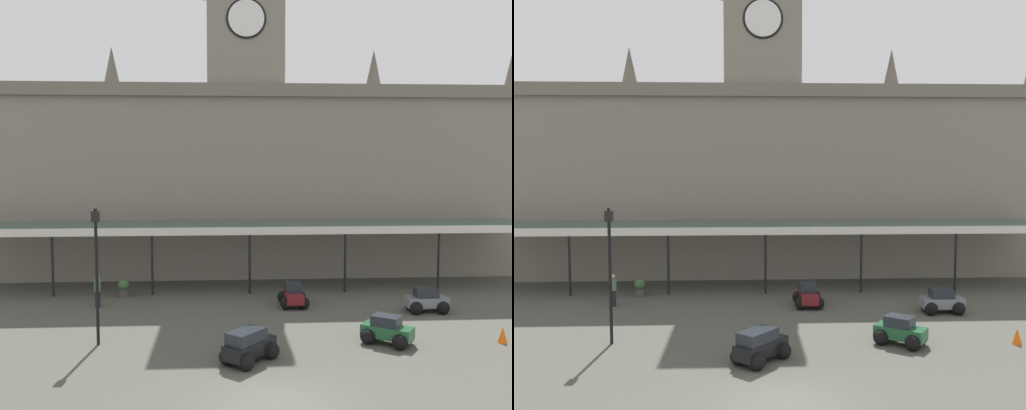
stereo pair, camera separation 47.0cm
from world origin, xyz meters
TOP-DOWN VIEW (x-y plane):
  - ground_plane at (0.00, 0.00)m, footprint 140.00×140.00m
  - station_building at (0.00, 20.86)m, footprint 38.21×5.61m
  - entrance_canopy at (0.00, 15.92)m, footprint 32.83×3.26m
  - car_grey_sedan at (8.59, 10.24)m, footprint 2.06×1.54m
  - car_black_estate at (-0.61, 3.83)m, footprint 2.34×2.40m
  - car_maroon_sedan at (2.10, 11.82)m, footprint 1.53×2.05m
  - car_green_sedan at (5.20, 5.57)m, footprint 2.25×2.14m
  - pedestrian_near_entrance at (-7.99, 12.29)m, footprint 0.34×0.34m
  - victorian_lamppost at (-6.69, 6.23)m, footprint 0.30×0.30m
  - traffic_cone at (10.04, 5.41)m, footprint 0.40×0.40m
  - planter_by_canopy at (-6.99, 14.35)m, footprint 0.60×0.60m

SIDE VIEW (x-z plane):
  - ground_plane at x=0.00m, z-range 0.00..0.00m
  - traffic_cone at x=10.04m, z-range 0.00..0.67m
  - planter_by_canopy at x=-6.99m, z-range 0.01..0.97m
  - car_grey_sedan at x=8.59m, z-range -0.09..1.10m
  - car_maroon_sedan at x=2.10m, z-range -0.09..1.10m
  - car_green_sedan at x=5.20m, z-range -0.09..1.10m
  - car_black_estate at x=-0.61m, z-range -0.07..1.20m
  - pedestrian_near_entrance at x=-7.99m, z-range 0.07..1.74m
  - victorian_lamppost at x=-6.69m, z-range 0.63..6.29m
  - entrance_canopy at x=0.00m, z-range 1.78..5.65m
  - station_building at x=0.00m, z-range -2.93..16.61m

